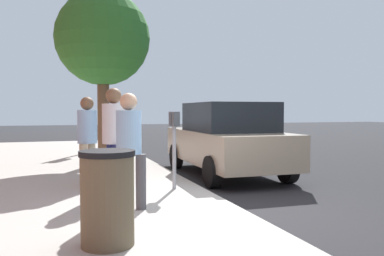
{
  "coord_description": "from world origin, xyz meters",
  "views": [
    {
      "loc": [
        -5.39,
        2.53,
        1.58
      ],
      "look_at": [
        1.3,
        0.25,
        1.27
      ],
      "focal_mm": 36.8,
      "sensor_mm": 36.0,
      "label": 1
    }
  ],
  "objects_px": {
    "street_tree": "(103,39)",
    "parking_meter": "(174,133)",
    "parking_officer": "(87,134)",
    "trash_bin": "(108,198)",
    "pedestrian_bystander": "(129,142)",
    "pedestrian_at_meter": "(114,131)",
    "traffic_signal": "(105,84)",
    "parked_sedan_near": "(226,139)"
  },
  "relations": [
    {
      "from": "street_tree",
      "to": "parking_meter",
      "type": "bearing_deg",
      "value": -168.63
    },
    {
      "from": "parking_officer",
      "to": "trash_bin",
      "type": "distance_m",
      "value": 3.61
    },
    {
      "from": "pedestrian_bystander",
      "to": "trash_bin",
      "type": "bearing_deg",
      "value": -166.29
    },
    {
      "from": "parking_meter",
      "to": "street_tree",
      "type": "xyz_separation_m",
      "value": [
        4.08,
        0.82,
        2.34
      ]
    },
    {
      "from": "parking_officer",
      "to": "trash_bin",
      "type": "height_order",
      "value": "parking_officer"
    },
    {
      "from": "parking_meter",
      "to": "parking_officer",
      "type": "height_order",
      "value": "parking_officer"
    },
    {
      "from": "trash_bin",
      "to": "parking_meter",
      "type": "bearing_deg",
      "value": -29.55
    },
    {
      "from": "parking_meter",
      "to": "street_tree",
      "type": "height_order",
      "value": "street_tree"
    },
    {
      "from": "parking_meter",
      "to": "parking_officer",
      "type": "bearing_deg",
      "value": 58.3
    },
    {
      "from": "pedestrian_at_meter",
      "to": "trash_bin",
      "type": "distance_m",
      "value": 2.72
    },
    {
      "from": "pedestrian_at_meter",
      "to": "traffic_signal",
      "type": "xyz_separation_m",
      "value": [
        8.04,
        -0.77,
        1.34
      ]
    },
    {
      "from": "parking_meter",
      "to": "street_tree",
      "type": "distance_m",
      "value": 4.78
    },
    {
      "from": "traffic_signal",
      "to": "trash_bin",
      "type": "bearing_deg",
      "value": 173.62
    },
    {
      "from": "parking_meter",
      "to": "parked_sedan_near",
      "type": "bearing_deg",
      "value": -44.52
    },
    {
      "from": "parked_sedan_near",
      "to": "traffic_signal",
      "type": "bearing_deg",
      "value": 19.94
    },
    {
      "from": "parking_meter",
      "to": "traffic_signal",
      "type": "distance_m",
      "value": 8.12
    },
    {
      "from": "pedestrian_at_meter",
      "to": "traffic_signal",
      "type": "bearing_deg",
      "value": 75.87
    },
    {
      "from": "pedestrian_at_meter",
      "to": "traffic_signal",
      "type": "relative_size",
      "value": 0.51
    },
    {
      "from": "traffic_signal",
      "to": "parking_meter",
      "type": "bearing_deg",
      "value": -177.69
    },
    {
      "from": "parking_meter",
      "to": "pedestrian_bystander",
      "type": "relative_size",
      "value": 0.84
    },
    {
      "from": "street_tree",
      "to": "trash_bin",
      "type": "relative_size",
      "value": 4.62
    },
    {
      "from": "parking_meter",
      "to": "pedestrian_at_meter",
      "type": "bearing_deg",
      "value": 92.53
    },
    {
      "from": "trash_bin",
      "to": "street_tree",
      "type": "bearing_deg",
      "value": -5.88
    },
    {
      "from": "parking_meter",
      "to": "pedestrian_bystander",
      "type": "distance_m",
      "value": 1.57
    },
    {
      "from": "parking_meter",
      "to": "trash_bin",
      "type": "relative_size",
      "value": 1.4
    },
    {
      "from": "pedestrian_at_meter",
      "to": "parked_sedan_near",
      "type": "distance_m",
      "value": 3.58
    },
    {
      "from": "parking_officer",
      "to": "traffic_signal",
      "type": "relative_size",
      "value": 0.47
    },
    {
      "from": "parking_officer",
      "to": "traffic_signal",
      "type": "height_order",
      "value": "traffic_signal"
    },
    {
      "from": "parked_sedan_near",
      "to": "parking_officer",
      "type": "bearing_deg",
      "value": 106.7
    },
    {
      "from": "parking_officer",
      "to": "traffic_signal",
      "type": "distance_m",
      "value": 7.32
    },
    {
      "from": "pedestrian_bystander",
      "to": "trash_bin",
      "type": "xyz_separation_m",
      "value": [
        -1.49,
        0.48,
        -0.47
      ]
    },
    {
      "from": "parking_officer",
      "to": "parked_sedan_near",
      "type": "height_order",
      "value": "parking_officer"
    },
    {
      "from": "traffic_signal",
      "to": "street_tree",
      "type": "bearing_deg",
      "value": 172.75
    },
    {
      "from": "parking_officer",
      "to": "parked_sedan_near",
      "type": "relative_size",
      "value": 0.38
    },
    {
      "from": "pedestrian_at_meter",
      "to": "pedestrian_bystander",
      "type": "distance_m",
      "value": 1.14
    },
    {
      "from": "parking_officer",
      "to": "traffic_signal",
      "type": "xyz_separation_m",
      "value": [
        7.09,
        -1.15,
        1.44
      ]
    },
    {
      "from": "pedestrian_at_meter",
      "to": "pedestrian_bystander",
      "type": "bearing_deg",
      "value": -95.45
    },
    {
      "from": "pedestrian_bystander",
      "to": "parking_meter",
      "type": "bearing_deg",
      "value": -9.49
    },
    {
      "from": "pedestrian_bystander",
      "to": "parked_sedan_near",
      "type": "height_order",
      "value": "pedestrian_bystander"
    },
    {
      "from": "parking_officer",
      "to": "pedestrian_at_meter",
      "type": "bearing_deg",
      "value": -40.21
    },
    {
      "from": "pedestrian_at_meter",
      "to": "street_tree",
      "type": "distance_m",
      "value": 4.73
    },
    {
      "from": "parking_officer",
      "to": "street_tree",
      "type": "relative_size",
      "value": 0.36
    }
  ]
}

